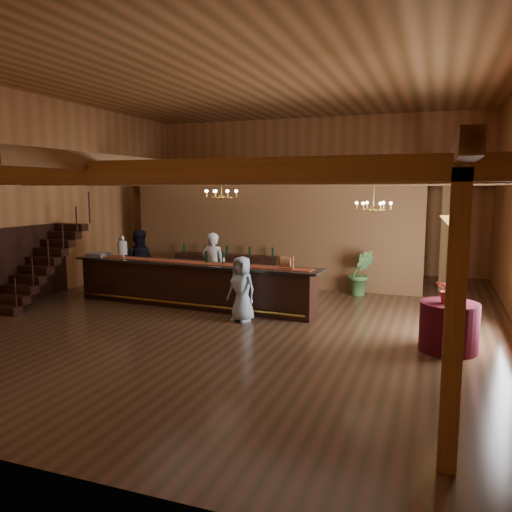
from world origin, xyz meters
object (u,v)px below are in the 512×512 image
(staff_second, at_px, (139,262))
(pendant_lamp, at_px, (455,221))
(chandelier_left, at_px, (221,193))
(backbar_shelf, at_px, (227,270))
(beverage_dispenser, at_px, (122,247))
(tasting_bar, at_px, (192,284))
(raffle_drum, at_px, (286,262))
(floor_plant, at_px, (361,273))
(chandelier_right, at_px, (373,205))
(bartender, at_px, (213,266))
(round_table, at_px, (449,327))
(guest, at_px, (242,289))

(staff_second, bearing_deg, pendant_lamp, 152.30)
(chandelier_left, bearing_deg, backbar_shelf, 111.18)
(staff_second, bearing_deg, beverage_dispenser, 68.00)
(tasting_bar, relative_size, staff_second, 3.71)
(beverage_dispenser, height_order, raffle_drum, beverage_dispenser)
(raffle_drum, bearing_deg, backbar_shelf, 132.00)
(tasting_bar, relative_size, floor_plant, 5.32)
(chandelier_right, xyz_separation_m, pendant_lamp, (1.68, -2.00, -0.20))
(tasting_bar, xyz_separation_m, chandelier_left, (0.95, -0.25, 2.29))
(staff_second, bearing_deg, bartender, 169.44)
(pendant_lamp, bearing_deg, chandelier_right, 129.98)
(round_table, bearing_deg, staff_second, 164.05)
(chandelier_right, xyz_separation_m, floor_plant, (-0.56, 2.31, -1.96))
(beverage_dispenser, xyz_separation_m, staff_second, (0.11, 0.61, -0.50))
(chandelier_left, distance_m, bartender, 2.37)
(bartender, height_order, floor_plant, bartender)
(tasting_bar, height_order, guest, guest)
(bartender, xyz_separation_m, staff_second, (-2.29, -0.05, 0.01))
(backbar_shelf, relative_size, pendant_lamp, 3.75)
(guest, bearing_deg, backbar_shelf, 133.97)
(backbar_shelf, bearing_deg, chandelier_right, -28.05)
(chandelier_right, bearing_deg, staff_second, 177.07)
(beverage_dispenser, relative_size, raffle_drum, 1.76)
(round_table, bearing_deg, floor_plant, 117.45)
(round_table, distance_m, floor_plant, 4.86)
(pendant_lamp, bearing_deg, beverage_dispenser, 168.26)
(pendant_lamp, bearing_deg, raffle_drum, 159.60)
(staff_second, bearing_deg, round_table, 152.30)
(raffle_drum, height_order, backbar_shelf, raffle_drum)
(round_table, xyz_separation_m, bartender, (-5.88, 2.38, 0.46))
(chandelier_right, bearing_deg, raffle_drum, -159.50)
(tasting_bar, height_order, backbar_shelf, tasting_bar)
(beverage_dispenser, relative_size, chandelier_right, 0.75)
(backbar_shelf, distance_m, pendant_lamp, 8.02)
(chandelier_left, xyz_separation_m, staff_second, (-3.03, 1.06, -1.95))
(raffle_drum, relative_size, round_table, 0.32)
(chandelier_left, bearing_deg, guest, -40.20)
(tasting_bar, distance_m, chandelier_left, 2.50)
(raffle_drum, bearing_deg, beverage_dispenser, 175.07)
(backbar_shelf, distance_m, floor_plant, 4.14)
(tasting_bar, bearing_deg, guest, -23.98)
(tasting_bar, height_order, round_table, tasting_bar)
(staff_second, height_order, guest, staff_second)
(chandelier_left, bearing_deg, tasting_bar, 165.20)
(tasting_bar, height_order, pendant_lamp, pendant_lamp)
(beverage_dispenser, distance_m, round_table, 8.51)
(raffle_drum, relative_size, bartender, 0.19)
(tasting_bar, relative_size, beverage_dispenser, 11.38)
(round_table, bearing_deg, guest, 171.83)
(chandelier_right, relative_size, pendant_lamp, 0.89)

